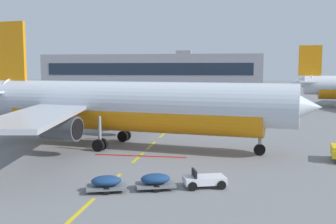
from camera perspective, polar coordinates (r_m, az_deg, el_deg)
apron_paint_markings at (r=49.71m, az=0.01°, el=-2.48°), size 8.00×95.73×0.01m
airliner_foreground at (r=38.79m, az=-5.89°, el=0.92°), size 34.75×34.15×12.20m
baggage_train at (r=25.59m, az=-1.68°, el=-9.57°), size 8.62×4.11×1.14m
terminal_satellite at (r=169.98m, az=-2.24°, el=5.81°), size 88.71×19.20×14.52m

